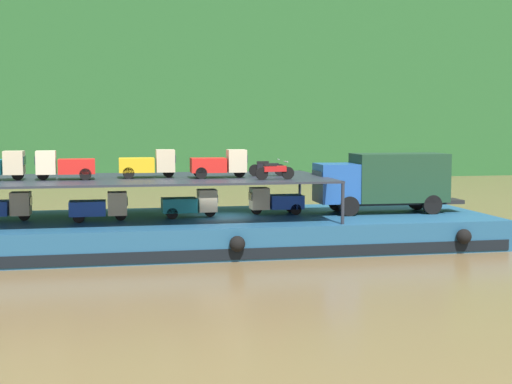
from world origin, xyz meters
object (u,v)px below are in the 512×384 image
at_px(mini_truck_upper_bow, 220,164).
at_px(motorcycle_upper_centre, 267,168).
at_px(mini_truck_lower_fore, 275,201).
at_px(mini_truck_upper_fore, 148,164).
at_px(mini_truck_lower_aft, 100,207).
at_px(mini_truck_upper_mid, 64,165).
at_px(motorcycle_upper_port, 275,171).
at_px(cargo_barge, 222,231).
at_px(mini_truck_lower_mid, 190,204).
at_px(covered_lorry, 385,180).
at_px(mini_truck_lower_stern, 3,207).

height_order(mini_truck_upper_bow, motorcycle_upper_centre, mini_truck_upper_bow).
xyz_separation_m(mini_truck_lower_fore, motorcycle_upper_centre, (-0.51, -0.40, 1.74)).
xyz_separation_m(mini_truck_upper_fore, motorcycle_upper_centre, (5.98, -0.04, -0.26)).
xyz_separation_m(mini_truck_lower_aft, mini_truck_upper_fore, (2.37, 0.61, 2.00)).
xyz_separation_m(mini_truck_upper_mid, motorcycle_upper_port, (9.77, -1.93, -0.26)).
relative_size(mini_truck_upper_fore, mini_truck_upper_bow, 1.00).
relative_size(cargo_barge, mini_truck_lower_mid, 9.82).
xyz_separation_m(covered_lorry, mini_truck_lower_aft, (-14.58, -0.40, -1.00)).
height_order(mini_truck_lower_fore, mini_truck_upper_fore, mini_truck_upper_fore).
bearing_deg(mini_truck_upper_bow, motorcycle_upper_centre, 15.41).
relative_size(mini_truck_lower_stern, mini_truck_upper_mid, 1.00).
distance_m(mini_truck_lower_aft, mini_truck_lower_mid, 4.44).
bearing_deg(mini_truck_upper_fore, mini_truck_lower_aft, -165.65).
bearing_deg(motorcycle_upper_port, mini_truck_upper_mid, 168.81).
bearing_deg(mini_truck_lower_mid, motorcycle_upper_port, -31.47).
bearing_deg(mini_truck_lower_aft, mini_truck_upper_fore, 14.35).
xyz_separation_m(covered_lorry, mini_truck_upper_mid, (-16.17, -0.30, 1.00)).
bearing_deg(mini_truck_lower_stern, cargo_barge, -1.74).
height_order(mini_truck_upper_mid, motorcycle_upper_port, mini_truck_upper_mid).
relative_size(mini_truck_upper_mid, mini_truck_upper_bow, 1.00).
bearing_deg(mini_truck_upper_bow, mini_truck_upper_fore, 167.88).
xyz_separation_m(covered_lorry, motorcycle_upper_port, (-6.40, -2.23, 0.74)).
distance_m(mini_truck_lower_aft, motorcycle_upper_centre, 8.54).
xyz_separation_m(mini_truck_lower_mid, motorcycle_upper_port, (3.77, -2.31, 1.74)).
bearing_deg(mini_truck_lower_stern, mini_truck_lower_mid, -2.47).
height_order(mini_truck_lower_mid, motorcycle_upper_port, motorcycle_upper_port).
height_order(mini_truck_lower_fore, motorcycle_upper_port, motorcycle_upper_port).
distance_m(cargo_barge, mini_truck_lower_fore, 3.23).
bearing_deg(mini_truck_lower_fore, mini_truck_upper_bow, -160.16).
relative_size(cargo_barge, mini_truck_upper_fore, 9.85).
height_order(cargo_barge, mini_truck_lower_stern, mini_truck_lower_stern).
xyz_separation_m(covered_lorry, mini_truck_upper_fore, (-12.21, 0.21, 1.00)).
height_order(cargo_barge, mini_truck_lower_fore, mini_truck_lower_fore).
bearing_deg(mini_truck_lower_mid, mini_truck_upper_bow, -23.69).
distance_m(mini_truck_lower_aft, mini_truck_upper_mid, 2.56).
bearing_deg(mini_truck_upper_bow, mini_truck_upper_mid, 178.18).
distance_m(covered_lorry, mini_truck_upper_fore, 12.25).
distance_m(mini_truck_lower_stern, mini_truck_lower_fore, 13.41).
xyz_separation_m(mini_truck_upper_mid, motorcycle_upper_centre, (9.93, 0.47, -0.26)).
bearing_deg(mini_truck_upper_bow, mini_truck_lower_stern, 174.51).
bearing_deg(mini_truck_upper_fore, motorcycle_upper_port, -22.73).
xyz_separation_m(mini_truck_lower_fore, mini_truck_upper_mid, (-10.45, -0.87, 2.00)).
bearing_deg(motorcycle_upper_centre, mini_truck_lower_aft, -176.09).
bearing_deg(mini_truck_lower_aft, motorcycle_upper_port, -12.61).
height_order(covered_lorry, mini_truck_lower_mid, covered_lorry).
bearing_deg(cargo_barge, motorcycle_upper_port, -47.40).
distance_m(cargo_barge, motorcycle_upper_centre, 3.95).
xyz_separation_m(mini_truck_lower_mid, mini_truck_upper_bow, (1.39, -0.61, 2.00)).
bearing_deg(covered_lorry, mini_truck_lower_stern, 178.61).
distance_m(mini_truck_lower_aft, mini_truck_upper_fore, 3.16).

